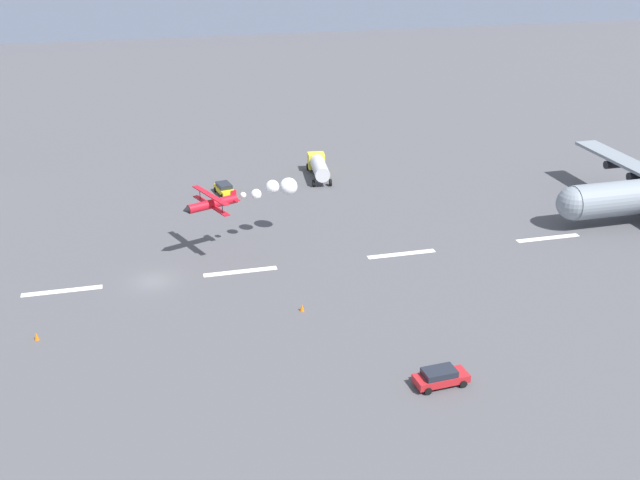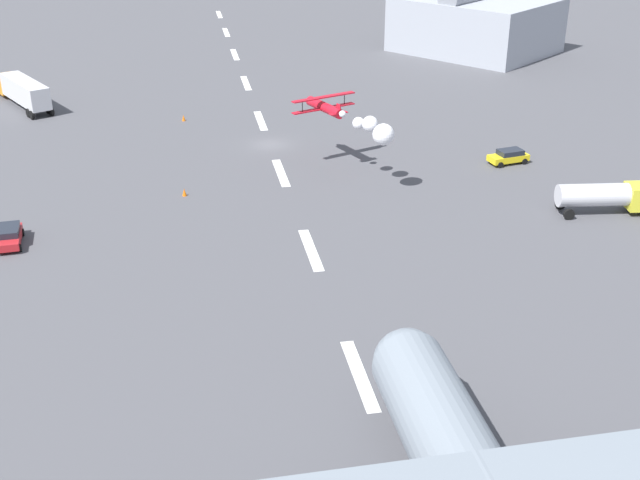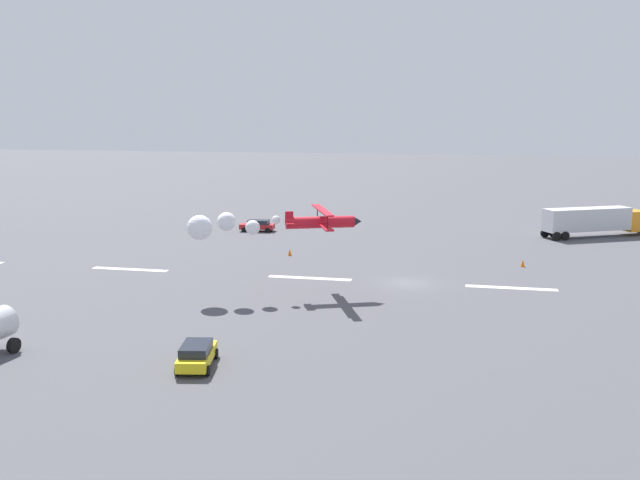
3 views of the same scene
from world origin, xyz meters
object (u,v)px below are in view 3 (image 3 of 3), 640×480
at_px(airport_staff_sedan, 197,354).
at_px(traffic_cone_near, 523,263).
at_px(followme_car_yellow, 258,225).
at_px(stunt_biplane_red, 253,224).
at_px(traffic_cone_far, 290,252).
at_px(semi_truck_orange, 597,220).

height_order(airport_staff_sedan, traffic_cone_near, airport_staff_sedan).
xyz_separation_m(followme_car_yellow, airport_staff_sedan, (-11.24, 49.38, -0.00)).
xyz_separation_m(stunt_biplane_red, followme_car_yellow, (9.52, -32.25, -5.35)).
xyz_separation_m(stunt_biplane_red, traffic_cone_far, (1.27, -17.32, -5.78)).
relative_size(stunt_biplane_red, traffic_cone_near, 18.62).
xyz_separation_m(stunt_biplane_red, semi_truck_orange, (-33.76, -37.08, -4.02)).
distance_m(followme_car_yellow, airport_staff_sedan, 50.64).
height_order(stunt_biplane_red, traffic_cone_near, stunt_biplane_red).
height_order(followme_car_yellow, traffic_cone_far, followme_car_yellow).
xyz_separation_m(stunt_biplane_red, airport_staff_sedan, (-1.72, 17.13, -5.35)).
distance_m(semi_truck_orange, traffic_cone_far, 40.26).
bearing_deg(traffic_cone_far, airport_staff_sedan, 94.96).
distance_m(stunt_biplane_red, traffic_cone_near, 29.25).
height_order(stunt_biplane_red, followme_car_yellow, stunt_biplane_red).
bearing_deg(traffic_cone_near, followme_car_yellow, -25.41).
distance_m(semi_truck_orange, followme_car_yellow, 43.56).
bearing_deg(semi_truck_orange, traffic_cone_far, 29.43).
relative_size(airport_staff_sedan, traffic_cone_near, 6.05).
distance_m(stunt_biplane_red, airport_staff_sedan, 18.03).
height_order(stunt_biplane_red, airport_staff_sedan, stunt_biplane_red).
bearing_deg(semi_truck_orange, followme_car_yellow, 6.37).
distance_m(semi_truck_orange, traffic_cone_near, 23.01).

